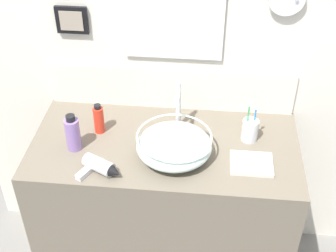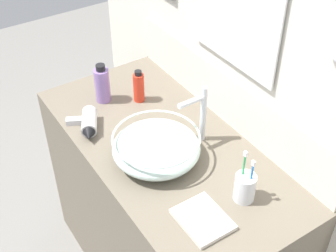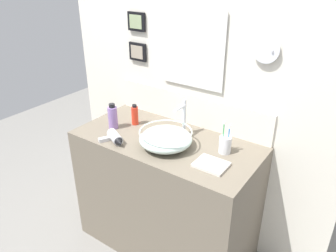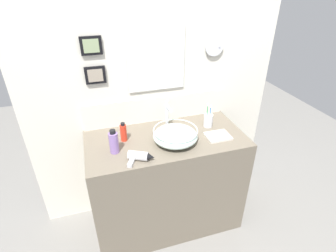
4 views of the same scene
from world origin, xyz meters
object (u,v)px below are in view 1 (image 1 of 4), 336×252
object	(u,v)px
glass_bowl_sink	(174,145)
spray_bottle	(73,133)
hair_drier	(100,167)
faucet	(178,103)
toothbrush_cup	(250,130)
hand_towel	(251,164)
shampoo_bottle	(99,119)

from	to	relation	value
glass_bowl_sink	spray_bottle	world-z (taller)	spray_bottle
hair_drier	glass_bowl_sink	bearing A→B (deg)	25.06
faucet	spray_bottle	xyz separation A→B (m)	(-0.43, -0.19, -0.06)
spray_bottle	glass_bowl_sink	bearing A→B (deg)	-0.72
toothbrush_cup	hand_towel	size ratio (longest dim) A/B	1.13
faucet	shampoo_bottle	world-z (taller)	faucet
faucet	toothbrush_cup	bearing A→B (deg)	-8.88
toothbrush_cup	glass_bowl_sink	bearing A→B (deg)	-156.31
faucet	hair_drier	world-z (taller)	faucet
glass_bowl_sink	faucet	distance (m)	0.21
spray_bottle	faucet	bearing A→B (deg)	23.22
hair_drier	toothbrush_cup	xyz separation A→B (m)	(0.61, 0.28, 0.02)
faucet	spray_bottle	world-z (taller)	faucet
hair_drier	toothbrush_cup	world-z (taller)	toothbrush_cup
hair_drier	toothbrush_cup	size ratio (longest dim) A/B	0.97
hair_drier	spray_bottle	world-z (taller)	spray_bottle
glass_bowl_sink	shampoo_bottle	world-z (taller)	shampoo_bottle
toothbrush_cup	spray_bottle	size ratio (longest dim) A/B	1.15
toothbrush_cup	hand_towel	bearing A→B (deg)	-88.63
spray_bottle	shampoo_bottle	bearing A→B (deg)	56.70
toothbrush_cup	faucet	bearing A→B (deg)	171.12
toothbrush_cup	shampoo_bottle	world-z (taller)	toothbrush_cup
glass_bowl_sink	hand_towel	size ratio (longest dim) A/B	1.82
glass_bowl_sink	toothbrush_cup	world-z (taller)	toothbrush_cup
faucet	shampoo_bottle	size ratio (longest dim) A/B	1.65
spray_bottle	hand_towel	distance (m)	0.76
hair_drier	shampoo_bottle	distance (m)	0.28
faucet	toothbrush_cup	size ratio (longest dim) A/B	1.20
glass_bowl_sink	hand_towel	world-z (taller)	glass_bowl_sink
glass_bowl_sink	shampoo_bottle	xyz separation A→B (m)	(-0.35, 0.13, 0.01)
faucet	shampoo_bottle	distance (m)	0.36
hair_drier	spray_bottle	bearing A→B (deg)	135.96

